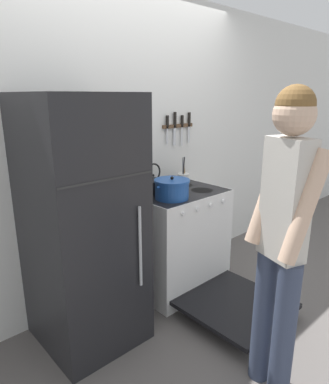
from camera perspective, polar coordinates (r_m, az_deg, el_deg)
name	(u,v)px	position (r m, az deg, el deg)	size (l,w,h in m)	color
ground_plane	(131,283)	(3.35, -5.54, -14.93)	(14.00, 14.00, 0.00)	#5B5654
wall_back	(125,149)	(2.94, -6.56, 7.21)	(10.00, 0.06, 2.55)	silver
refrigerator	(83,225)	(2.39, -13.44, -5.31)	(0.65, 0.73, 1.73)	black
stove_range	(180,242)	(3.09, 2.59, -8.25)	(0.81, 1.33, 0.91)	white
dutch_oven_pot	(172,189)	(2.73, 1.24, 0.52)	(0.33, 0.29, 0.18)	#1E4C9E
tea_kettle	(154,184)	(2.92, -1.83, 1.39)	(0.26, 0.21, 0.25)	black
utensil_jar	(183,178)	(3.17, 3.17, 2.26)	(0.11, 0.11, 0.26)	silver
person	(282,233)	(1.94, 19.06, -6.40)	(0.36, 0.42, 1.76)	#38425B
wall_knife_strip	(178,125)	(3.26, 2.30, 11.11)	(0.38, 0.03, 0.32)	brown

